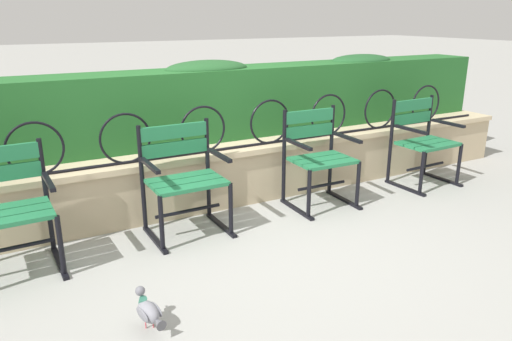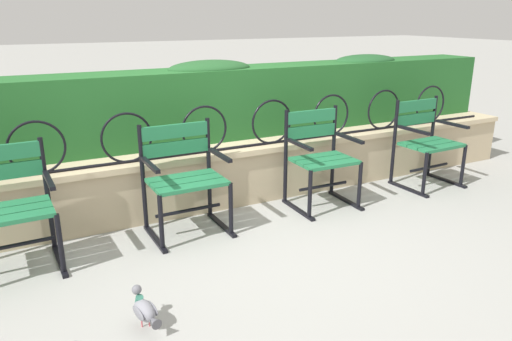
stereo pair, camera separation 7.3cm
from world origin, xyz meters
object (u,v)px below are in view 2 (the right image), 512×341
at_px(park_chair_leftmost, 2,206).
at_px(park_chair_rightmost, 426,140).
at_px(pigeon_near_chairs, 145,310).
at_px(park_chair_centre_left, 184,176).
at_px(park_chair_centre_right, 320,156).

distance_m(park_chair_leftmost, park_chair_rightmost, 3.87).
bearing_deg(park_chair_leftmost, pigeon_near_chairs, -59.53).
bearing_deg(park_chair_centre_left, park_chair_rightmost, -0.96).
distance_m(park_chair_centre_left, park_chair_rightmost, 2.58).
distance_m(park_chair_rightmost, pigeon_near_chairs, 3.43).
bearing_deg(park_chair_rightmost, park_chair_leftmost, -179.93).
distance_m(park_chair_centre_right, park_chair_rightmost, 1.29).
xyz_separation_m(park_chair_centre_left, pigeon_near_chairs, (-0.65, -1.15, -0.36)).
height_order(park_chair_leftmost, park_chair_rightmost, park_chair_rightmost).
distance_m(park_chair_centre_right, pigeon_near_chairs, 2.27).
relative_size(park_chair_centre_right, pigeon_near_chairs, 3.03).
relative_size(park_chair_centre_right, park_chair_rightmost, 1.00).
distance_m(park_chair_leftmost, park_chair_centre_left, 1.29).
bearing_deg(park_chair_centre_right, park_chair_centre_left, 179.30).
height_order(park_chair_leftmost, park_chair_centre_right, park_chair_centre_right).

